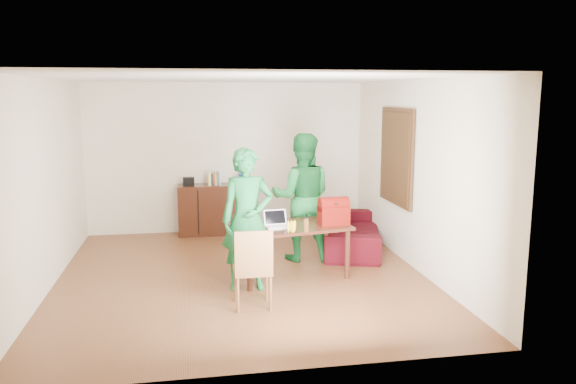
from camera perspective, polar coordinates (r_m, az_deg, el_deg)
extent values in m
cube|color=#482512|center=(7.91, -4.66, -8.89)|extent=(5.00, 5.50, 0.10)
cube|color=white|center=(7.49, -4.97, 11.82)|extent=(5.00, 5.50, 0.10)
cube|color=beige|center=(10.34, -6.24, 3.50)|extent=(5.00, 0.10, 2.70)
cube|color=beige|center=(4.84, -1.75, -3.78)|extent=(5.00, 0.10, 2.70)
cube|color=beige|center=(7.78, -23.87, 0.58)|extent=(0.10, 5.50, 2.70)
cube|color=beige|center=(8.21, 13.22, 1.62)|extent=(0.10, 5.50, 2.70)
cube|color=#3F2614|center=(8.79, 10.94, 3.56)|extent=(0.04, 1.28, 1.48)
cube|color=#4F3217|center=(8.78, 10.76, 3.56)|extent=(0.01, 1.18, 1.36)
cube|color=black|center=(10.19, -7.16, -1.74)|extent=(1.40, 0.45, 0.90)
cube|color=black|center=(10.08, -10.06, 1.06)|extent=(0.20, 0.14, 0.14)
cube|color=#ACABB5|center=(10.13, -4.68, 1.22)|extent=(0.24, 0.22, 0.14)
ellipsoid|color=#1943A7|center=(10.11, -4.69, 1.81)|extent=(0.14, 0.14, 0.07)
cube|color=black|center=(7.68, 0.26, -3.55)|extent=(1.68, 1.14, 0.04)
cylinder|color=black|center=(7.24, -3.92, -7.41)|extent=(0.07, 0.07, 0.69)
cylinder|color=black|center=(7.73, 6.05, -6.31)|extent=(0.07, 0.07, 0.69)
cylinder|color=black|center=(7.90, -5.41, -5.95)|extent=(0.07, 0.07, 0.69)
cylinder|color=black|center=(8.35, 3.87, -5.05)|extent=(0.07, 0.07, 0.69)
cube|color=brown|center=(6.69, -3.63, -7.92)|extent=(0.44, 0.42, 0.05)
cube|color=brown|center=(6.43, -3.48, -6.15)|extent=(0.44, 0.03, 0.50)
imported|color=#16632F|center=(7.19, -4.14, -2.79)|extent=(0.68, 0.45, 1.83)
imported|color=#155E27|center=(8.46, 1.42, -0.52)|extent=(1.05, 0.88, 1.93)
cube|color=white|center=(7.56, -1.05, -3.57)|extent=(0.33, 0.25, 0.02)
cube|color=black|center=(7.53, -1.05, -2.73)|extent=(0.32, 0.11, 0.20)
cylinder|color=#593114|center=(7.30, 1.86, -3.32)|extent=(0.07, 0.07, 0.20)
cube|color=#680C06|center=(7.74, 4.65, -2.20)|extent=(0.42, 0.27, 0.30)
imported|color=#3D0908|center=(9.30, 6.68, -3.74)|extent=(1.42, 2.28, 0.62)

